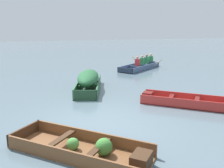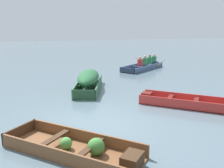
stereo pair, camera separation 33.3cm
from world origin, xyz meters
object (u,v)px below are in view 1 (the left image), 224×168
dinghy_wooden_brown_foreground (87,149)px  skiff_red_mid_moored (180,101)px  skiff_green_near_moored (88,79)px  rowboat_slate_blue_with_crew (142,65)px

dinghy_wooden_brown_foreground → skiff_red_mid_moored: (3.99, 2.63, -0.01)m
skiff_green_near_moored → rowboat_slate_blue_with_crew: (4.52, 4.58, -0.29)m
dinghy_wooden_brown_foreground → skiff_green_near_moored: size_ratio=0.98×
skiff_green_near_moored → dinghy_wooden_brown_foreground: bearing=-101.5°
dinghy_wooden_brown_foreground → skiff_green_near_moored: bearing=78.5°
dinghy_wooden_brown_foreground → skiff_green_near_moored: 5.77m
dinghy_wooden_brown_foreground → skiff_red_mid_moored: 4.78m
skiff_red_mid_moored → dinghy_wooden_brown_foreground: bearing=-146.7°
skiff_green_near_moored → skiff_red_mid_moored: skiff_green_near_moored is taller
dinghy_wooden_brown_foreground → rowboat_slate_blue_with_crew: (5.67, 10.23, 0.08)m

